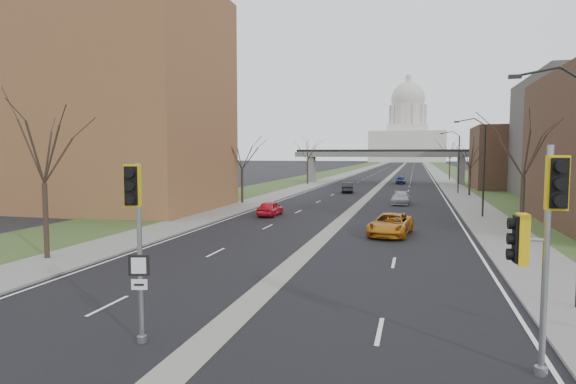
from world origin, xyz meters
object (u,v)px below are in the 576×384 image
at_px(car_right_mid, 401,198).
at_px(signal_pole_median, 136,220).
at_px(car_right_far, 400,180).
at_px(car_left_far, 348,188).
at_px(car_right_near, 391,224).
at_px(car_left_near, 270,208).
at_px(signal_pole_right, 540,228).

bearing_deg(car_right_mid, signal_pole_median, -97.05).
bearing_deg(car_right_far, car_left_far, -102.67).
bearing_deg(signal_pole_median, car_right_near, 58.64).
height_order(car_left_near, car_left_far, car_left_far).
bearing_deg(car_right_mid, signal_pole_right, -82.59).
bearing_deg(car_left_near, signal_pole_right, 119.02).
distance_m(car_left_far, car_right_mid, 16.50).
bearing_deg(signal_pole_right, car_right_near, 99.33).
height_order(car_left_far, car_right_mid, car_left_far).
relative_size(car_left_near, car_right_far, 0.98).
xyz_separation_m(signal_pole_median, car_right_mid, (6.22, 42.97, -3.08)).
relative_size(car_left_near, car_left_far, 0.90).
xyz_separation_m(signal_pole_median, car_left_near, (-5.01, 29.60, -3.09)).
height_order(signal_pole_median, car_right_near, signal_pole_median).
distance_m(car_left_far, car_right_far, 23.66).
bearing_deg(car_left_far, signal_pole_right, 95.65).
distance_m(signal_pole_median, car_left_far, 57.52).
height_order(signal_pole_right, car_left_near, signal_pole_right).
bearing_deg(signal_pole_right, signal_pole_median, -178.91).
height_order(car_right_mid, car_right_far, car_right_far).
bearing_deg(signal_pole_median, car_left_far, 76.33).
relative_size(signal_pole_median, car_left_near, 1.34).
bearing_deg(signal_pole_median, signal_pole_right, -11.17).
height_order(signal_pole_right, car_right_far, signal_pole_right).
relative_size(signal_pole_median, car_left_far, 1.21).
xyz_separation_m(car_left_far, car_right_near, (7.94, -35.73, 0.02)).
bearing_deg(signal_pole_right, car_right_mid, 93.07).
xyz_separation_m(car_left_near, car_right_far, (10.07, 50.47, 0.01)).
height_order(car_left_near, car_right_mid, car_right_mid).
distance_m(signal_pole_median, car_left_near, 30.18).
bearing_deg(signal_pole_right, car_right_far, 91.00).
height_order(car_left_near, car_right_near, car_right_near).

